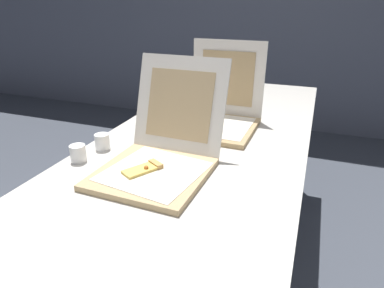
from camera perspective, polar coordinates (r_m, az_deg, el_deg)
wall_back at (r=3.75m, az=14.97°, el=22.25°), size 10.00×0.10×2.60m
table at (r=1.50m, az=1.67°, el=-1.06°), size 0.89×2.37×0.76m
pizza_box_front at (r=1.21m, az=-5.65°, el=-2.11°), size 0.39×0.50×0.38m
pizza_box_middle at (r=1.63m, az=4.40°, el=4.85°), size 0.38×0.40×0.39m
cup_white_near_left at (r=1.35m, az=-18.76°, el=-1.51°), size 0.06×0.06×0.07m
cup_white_near_center at (r=1.43m, az=-14.97°, el=0.37°), size 0.06×0.06×0.07m
cup_white_far at (r=1.87m, az=-0.26°, el=6.57°), size 0.06×0.06×0.07m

